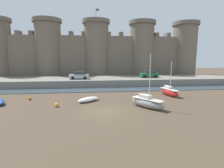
{
  "coord_description": "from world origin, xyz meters",
  "views": [
    {
      "loc": [
        -1.18,
        -18.91,
        6.07
      ],
      "look_at": [
        1.43,
        4.56,
        2.5
      ],
      "focal_mm": 28.0,
      "sensor_mm": 36.0,
      "label": 1
    }
  ],
  "objects_px": {
    "rowboat_foreground_centre": "(88,99)",
    "car_quay_west": "(149,74)",
    "mooring_buoy_near_channel": "(57,105)",
    "sailboat_near_channel_right": "(147,102)",
    "mooring_buoy_off_centre": "(30,99)",
    "sailboat_foreground_left": "(169,92)",
    "car_quay_east": "(79,75)"
  },
  "relations": [
    {
      "from": "sailboat_foreground_left",
      "to": "mooring_buoy_near_channel",
      "type": "xyz_separation_m",
      "value": [
        -16.68,
        -4.64,
        -0.39
      ]
    },
    {
      "from": "rowboat_foreground_centre",
      "to": "car_quay_west",
      "type": "xyz_separation_m",
      "value": [
        13.73,
        15.32,
        1.96
      ]
    },
    {
      "from": "sailboat_foreground_left",
      "to": "sailboat_near_channel_right",
      "type": "bearing_deg",
      "value": -131.9
    },
    {
      "from": "rowboat_foreground_centre",
      "to": "mooring_buoy_near_channel",
      "type": "xyz_separation_m",
      "value": [
        -3.85,
        -2.21,
        -0.07
      ]
    },
    {
      "from": "mooring_buoy_off_centre",
      "to": "car_quay_west",
      "type": "bearing_deg",
      "value": 31.16
    },
    {
      "from": "rowboat_foreground_centre",
      "to": "sailboat_near_channel_right",
      "type": "relative_size",
      "value": 0.51
    },
    {
      "from": "sailboat_foreground_left",
      "to": "car_quay_east",
      "type": "relative_size",
      "value": 1.33
    },
    {
      "from": "rowboat_foreground_centre",
      "to": "car_quay_east",
      "type": "height_order",
      "value": "car_quay_east"
    },
    {
      "from": "sailboat_foreground_left",
      "to": "car_quay_west",
      "type": "xyz_separation_m",
      "value": [
        0.9,
        12.89,
        1.64
      ]
    },
    {
      "from": "sailboat_near_channel_right",
      "to": "car_quay_east",
      "type": "bearing_deg",
      "value": 117.9
    },
    {
      "from": "mooring_buoy_off_centre",
      "to": "sailboat_foreground_left",
      "type": "bearing_deg",
      "value": 1.42
    },
    {
      "from": "mooring_buoy_off_centre",
      "to": "car_quay_east",
      "type": "xyz_separation_m",
      "value": [
        6.22,
        12.14,
        2.07
      ]
    },
    {
      "from": "mooring_buoy_off_centre",
      "to": "car_quay_west",
      "type": "height_order",
      "value": "car_quay_west"
    },
    {
      "from": "sailboat_near_channel_right",
      "to": "car_quay_east",
      "type": "height_order",
      "value": "sailboat_near_channel_right"
    },
    {
      "from": "car_quay_west",
      "to": "car_quay_east",
      "type": "height_order",
      "value": "same"
    },
    {
      "from": "sailboat_foreground_left",
      "to": "mooring_buoy_off_centre",
      "type": "relative_size",
      "value": 12.61
    },
    {
      "from": "rowboat_foreground_centre",
      "to": "car_quay_east",
      "type": "relative_size",
      "value": 0.81
    },
    {
      "from": "car_quay_east",
      "to": "car_quay_west",
      "type": "bearing_deg",
      "value": 4.58
    },
    {
      "from": "car_quay_east",
      "to": "sailboat_foreground_left",
      "type": "bearing_deg",
      "value": -37.62
    },
    {
      "from": "mooring_buoy_off_centre",
      "to": "car_quay_east",
      "type": "distance_m",
      "value": 13.79
    },
    {
      "from": "rowboat_foreground_centre",
      "to": "car_quay_west",
      "type": "bearing_deg",
      "value": 48.13
    },
    {
      "from": "rowboat_foreground_centre",
      "to": "mooring_buoy_near_channel",
      "type": "height_order",
      "value": "rowboat_foreground_centre"
    },
    {
      "from": "sailboat_foreground_left",
      "to": "mooring_buoy_off_centre",
      "type": "height_order",
      "value": "sailboat_foreground_left"
    },
    {
      "from": "mooring_buoy_near_channel",
      "to": "rowboat_foreground_centre",
      "type": "bearing_deg",
      "value": 29.85
    },
    {
      "from": "rowboat_foreground_centre",
      "to": "car_quay_east",
      "type": "distance_m",
      "value": 14.35
    },
    {
      "from": "mooring_buoy_off_centre",
      "to": "car_quay_west",
      "type": "distance_m",
      "value": 26.01
    },
    {
      "from": "sailboat_near_channel_right",
      "to": "mooring_buoy_near_channel",
      "type": "bearing_deg",
      "value": 171.71
    },
    {
      "from": "rowboat_foreground_centre",
      "to": "car_quay_east",
      "type": "bearing_deg",
      "value": 99.06
    },
    {
      "from": "sailboat_near_channel_right",
      "to": "rowboat_foreground_centre",
      "type": "bearing_deg",
      "value": 152.09
    },
    {
      "from": "mooring_buoy_near_channel",
      "to": "mooring_buoy_off_centre",
      "type": "height_order",
      "value": "mooring_buoy_near_channel"
    },
    {
      "from": "car_quay_east",
      "to": "rowboat_foreground_centre",
      "type": "bearing_deg",
      "value": -80.94
    },
    {
      "from": "mooring_buoy_off_centre",
      "to": "car_quay_east",
      "type": "height_order",
      "value": "car_quay_east"
    }
  ]
}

